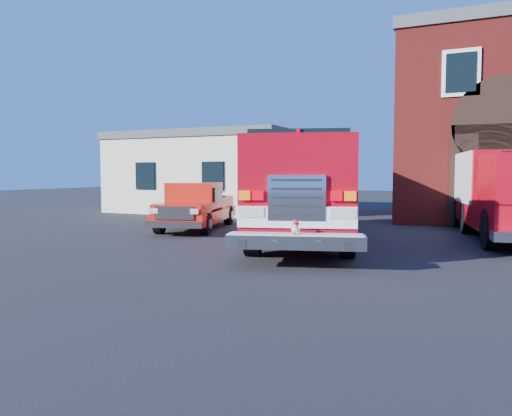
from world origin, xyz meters
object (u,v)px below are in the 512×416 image
at_px(pickup_truck, 197,207).
at_px(secondary_truck, 510,191).
at_px(fire_engine, 305,188).
at_px(side_building, 217,172).

height_order(pickup_truck, secondary_truck, secondary_truck).
height_order(fire_engine, pickup_truck, fire_engine).
relative_size(fire_engine, secondary_truck, 1.18).
bearing_deg(side_building, fire_engine, -48.31).
relative_size(side_building, secondary_truck, 1.11).
distance_m(side_building, pickup_truck, 9.68).
relative_size(side_building, pickup_truck, 1.77).
bearing_deg(fire_engine, side_building, 131.69).
bearing_deg(pickup_truck, fire_engine, -12.48).
distance_m(pickup_truck, secondary_truck, 10.98).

